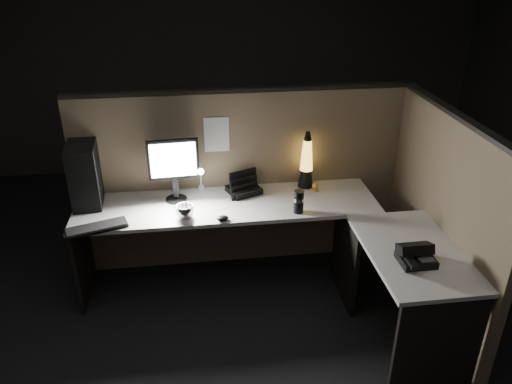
{
  "coord_description": "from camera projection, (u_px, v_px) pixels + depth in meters",
  "views": [
    {
      "loc": [
        -0.38,
        -2.76,
        2.53
      ],
      "look_at": [
        0.04,
        0.35,
        0.94
      ],
      "focal_mm": 35.0,
      "sensor_mm": 36.0,
      "label": 1
    }
  ],
  "objects": [
    {
      "name": "organizer",
      "position": [
        244.0,
        187.0,
        3.96
      ],
      "size": [
        0.3,
        0.28,
        0.18
      ],
      "rotation": [
        0.0,
        0.0,
        0.38
      ],
      "color": "black",
      "rests_on": "desk"
    },
    {
      "name": "desk",
      "position": [
        277.0,
        241.0,
        3.61
      ],
      "size": [
        2.6,
        1.6,
        0.73
      ],
      "color": "#BAB8B0",
      "rests_on": "ground"
    },
    {
      "name": "partition_right",
      "position": [
        441.0,
        221.0,
        3.54
      ],
      "size": [
        0.06,
        1.66,
        1.5
      ],
      "primitive_type": "cube",
      "color": "brown",
      "rests_on": "ground"
    },
    {
      "name": "room_shell",
      "position": [
        257.0,
        115.0,
        2.9
      ],
      "size": [
        6.0,
        6.0,
        6.0
      ],
      "color": "silver",
      "rests_on": "ground"
    },
    {
      "name": "partition_back",
      "position": [
        242.0,
        181.0,
        4.11
      ],
      "size": [
        2.66,
        0.06,
        1.5
      ],
      "primitive_type": "cube",
      "color": "brown",
      "rests_on": "ground"
    },
    {
      "name": "mouse",
      "position": [
        223.0,
        218.0,
        3.57
      ],
      "size": [
        0.1,
        0.08,
        0.03
      ],
      "primitive_type": "ellipsoid",
      "rotation": [
        0.0,
        0.0,
        0.2
      ],
      "color": "black",
      "rests_on": "desk"
    },
    {
      "name": "figurine",
      "position": [
        315.0,
        186.0,
        3.98
      ],
      "size": [
        0.05,
        0.05,
        0.05
      ],
      "primitive_type": "sphere",
      "color": "orange",
      "rests_on": "desk"
    },
    {
      "name": "keyboard",
      "position": [
        96.0,
        228.0,
        3.47
      ],
      "size": [
        0.44,
        0.26,
        0.02
      ],
      "primitive_type": "cube",
      "rotation": [
        0.0,
        0.0,
        0.31
      ],
      "color": "black",
      "rests_on": "desk"
    },
    {
      "name": "monitor",
      "position": [
        174.0,
        164.0,
        3.74
      ],
      "size": [
        0.38,
        0.16,
        0.49
      ],
      "rotation": [
        0.0,
        0.0,
        0.06
      ],
      "color": "black",
      "rests_on": "desk"
    },
    {
      "name": "desk_phone",
      "position": [
        415.0,
        255.0,
        3.1
      ],
      "size": [
        0.22,
        0.23,
        0.13
      ],
      "rotation": [
        0.0,
        0.0,
        0.02
      ],
      "color": "black",
      "rests_on": "desk"
    },
    {
      "name": "steel_mug",
      "position": [
        185.0,
        212.0,
        3.59
      ],
      "size": [
        0.16,
        0.16,
        0.1
      ],
      "primitive_type": "imported",
      "rotation": [
        0.0,
        0.0,
        -0.25
      ],
      "color": "#B1B2B8",
      "rests_on": "desk"
    },
    {
      "name": "pc_tower",
      "position": [
        86.0,
        171.0,
        3.76
      ],
      "size": [
        0.24,
        0.47,
        0.48
      ],
      "primitive_type": "cube",
      "rotation": [
        0.0,
        0.0,
        0.07
      ],
      "color": "black",
      "rests_on": "desk"
    },
    {
      "name": "clip_lamp",
      "position": [
        201.0,
        177.0,
        3.88
      ],
      "size": [
        0.05,
        0.2,
        0.25
      ],
      "color": "silver",
      "rests_on": "desk"
    },
    {
      "name": "floor",
      "position": [
        257.0,
        329.0,
        3.63
      ],
      "size": [
        6.0,
        6.0,
        0.0
      ],
      "primitive_type": "plane",
      "color": "black",
      "rests_on": "ground"
    },
    {
      "name": "pinned_paper",
      "position": [
        217.0,
        135.0,
        3.86
      ],
      "size": [
        0.19,
        0.0,
        0.28
      ],
      "primitive_type": "cube",
      "color": "white",
      "rests_on": "partition_back"
    },
    {
      "name": "travel_mug",
      "position": [
        299.0,
        202.0,
        3.65
      ],
      "size": [
        0.08,
        0.08,
        0.17
      ],
      "primitive_type": "cylinder",
      "color": "black",
      "rests_on": "desk"
    },
    {
      "name": "lava_lamp",
      "position": [
        306.0,
        164.0,
        3.99
      ],
      "size": [
        0.13,
        0.13,
        0.47
      ],
      "color": "black",
      "rests_on": "desk"
    }
  ]
}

